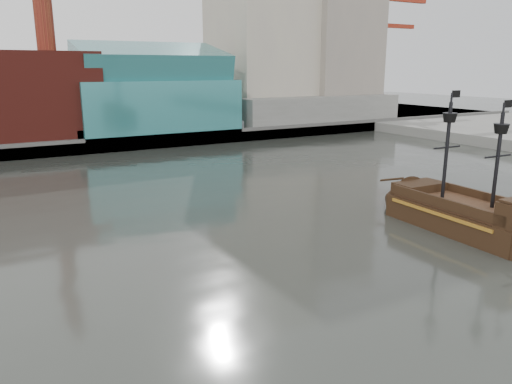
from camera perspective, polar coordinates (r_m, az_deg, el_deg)
ground at (r=35.91m, az=10.46°, el=-9.86°), size 400.00×400.00×0.00m
promenade_far at (r=119.51m, az=-19.39°, el=6.86°), size 220.00×60.00×2.00m
seawall at (r=90.86m, az=-15.84°, el=5.26°), size 220.00×1.00×2.60m
skyline at (r=113.03m, az=-16.92°, el=18.66°), size 149.00×45.00×62.00m
crane_a at (r=146.53m, az=13.85°, el=15.54°), size 22.50×4.00×32.25m
crane_b at (r=160.32m, az=13.82°, el=14.12°), size 19.10×4.00×26.25m
pirate_ship at (r=48.81m, az=22.84°, el=-2.76°), size 6.24×18.05×13.36m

